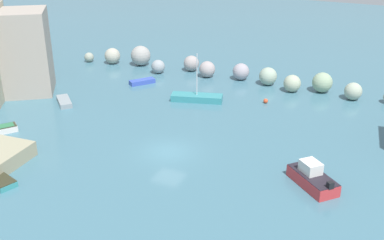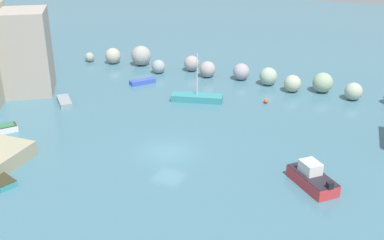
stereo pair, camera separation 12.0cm
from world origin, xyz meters
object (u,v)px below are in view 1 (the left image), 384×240
at_px(moored_boat_3, 312,178).
at_px(moored_boat_6, 0,181).
at_px(channel_buoy, 266,101).
at_px(moored_boat_2, 197,98).
at_px(moored_boat_5, 64,102).
at_px(moored_boat_0, 142,82).

height_order(moored_boat_3, moored_boat_6, moored_boat_3).
bearing_deg(channel_buoy, moored_boat_2, -160.88).
height_order(moored_boat_2, moored_boat_5, moored_boat_2).
bearing_deg(moored_boat_3, channel_buoy, -18.97).
relative_size(channel_buoy, moored_boat_6, 0.17).
xyz_separation_m(moored_boat_0, moored_boat_2, (8.13, -2.40, 0.11)).
bearing_deg(moored_boat_2, channel_buoy, 3.35).
xyz_separation_m(channel_buoy, moored_boat_2, (-6.95, -2.41, 0.12)).
distance_m(moored_boat_2, moored_boat_5, 14.10).
height_order(moored_boat_0, moored_boat_6, moored_boat_0).
height_order(moored_boat_2, moored_boat_6, moored_boat_2).
bearing_deg(moored_boat_0, channel_buoy, -52.73).
distance_m(moored_boat_3, moored_boat_6, 23.29).
xyz_separation_m(channel_buoy, moored_boat_0, (-15.08, -0.01, 0.01)).
xyz_separation_m(moored_boat_2, moored_boat_6, (-6.54, -21.62, -0.13)).
relative_size(moored_boat_3, moored_boat_5, 1.35).
height_order(moored_boat_2, moored_boat_3, moored_boat_2).
bearing_deg(moored_boat_6, channel_buoy, 78.24).
bearing_deg(moored_boat_6, moored_boat_0, 111.33).
xyz_separation_m(moored_boat_5, moored_boat_6, (5.93, -15.04, -0.01)).
bearing_deg(moored_boat_0, moored_boat_5, -168.61).
distance_m(moored_boat_0, moored_boat_2, 8.48).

